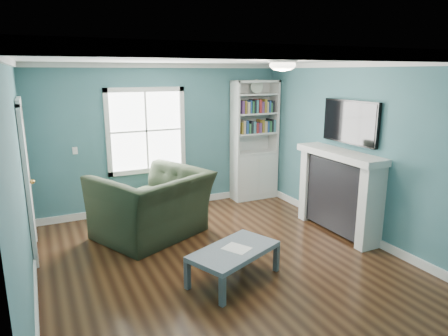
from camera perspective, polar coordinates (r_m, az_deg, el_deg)
name	(u,v)px	position (r m, az deg, el deg)	size (l,w,h in m)	color
floor	(223,263)	(5.40, -0.15, -13.45)	(5.00, 5.00, 0.00)	black
room_walls	(223,145)	(4.89, -0.16, 3.28)	(5.00, 5.00, 5.00)	#37676D
trim	(223,172)	(4.96, -0.16, -0.63)	(4.50, 5.00, 2.60)	white
window	(146,131)	(7.13, -11.03, 5.23)	(1.40, 0.06, 1.50)	white
bookshelf	(254,152)	(7.83, 4.32, 2.27)	(0.90, 0.35, 2.31)	silver
fireplace	(339,193)	(6.42, 16.09, -3.44)	(0.44, 1.58, 1.30)	black
tv	(350,122)	(6.28, 17.58, 6.27)	(0.06, 1.10, 0.65)	black
door	(27,179)	(5.91, -26.34, -1.38)	(0.12, 0.98, 2.17)	silver
ceiling_fixture	(283,64)	(5.35, 8.38, 14.44)	(0.38, 0.38, 0.15)	white
light_switch	(75,151)	(6.97, -20.51, 2.34)	(0.08, 0.01, 0.12)	white
recliner	(152,194)	(6.09, -10.28, -3.71)	(1.53, 0.99, 1.33)	black
coffee_table	(234,253)	(4.88, 1.42, -12.02)	(1.24, 0.99, 0.40)	#464E54
paper_sheet	(237,248)	(4.87, 1.82, -11.40)	(0.24, 0.31, 0.00)	white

